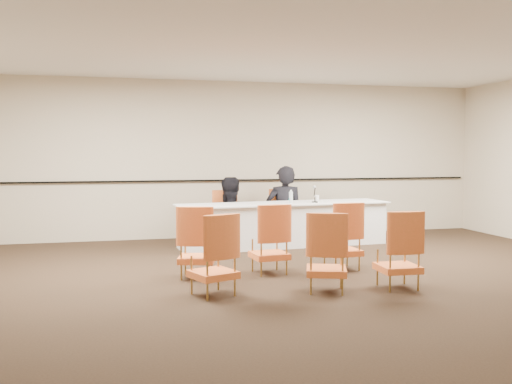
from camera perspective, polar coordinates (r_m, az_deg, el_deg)
floor at (r=7.38m, az=4.49°, el=-8.84°), size 10.00×10.00×0.00m
ceiling at (r=7.33m, az=4.62°, el=14.69°), size 10.00×10.00×0.00m
wall_back at (r=11.07m, az=-1.99°, el=3.28°), size 10.00×0.04×3.00m
wall_rail at (r=11.04m, az=-1.95°, el=1.20°), size 9.80×0.04×0.03m
panel_table at (r=10.01m, az=2.79°, el=-3.24°), size 3.83×1.20×0.76m
panelist_main at (r=10.61m, az=2.87°, el=-2.47°), size 0.75×0.55×1.88m
panelist_main_chair at (r=10.61m, az=2.87°, el=-2.31°), size 0.54×0.54×0.95m
panelist_second at (r=10.27m, az=-2.81°, el=-3.44°), size 1.03×0.92×1.77m
panelist_second_chair at (r=10.25m, az=-2.82°, el=-2.53°), size 0.54×0.54×0.95m
papers at (r=10.13m, az=6.07°, el=-1.02°), size 0.31×0.23×0.00m
microphone at (r=10.04m, az=5.91°, el=-0.22°), size 0.16×0.24×0.30m
water_bottle at (r=9.91m, az=3.51°, el=-0.46°), size 0.09×0.09×0.23m
drinking_glass at (r=9.90m, az=3.53°, el=-0.84°), size 0.09×0.09×0.10m
coffee_cup at (r=10.14m, az=6.10°, el=-0.67°), size 0.11×0.11×0.12m
aud_chair_front_left at (r=7.51m, az=-5.93°, el=-4.95°), size 0.61×0.61×0.95m
aud_chair_front_mid at (r=7.72m, az=1.34°, el=-4.68°), size 0.54×0.54×0.95m
aud_chair_front_right at (r=8.08m, az=8.58°, el=-4.33°), size 0.54×0.54×0.95m
aud_chair_back_left at (r=6.56m, az=-4.33°, el=-6.24°), size 0.65×0.65×0.95m
aud_chair_back_mid at (r=6.77m, az=7.06°, el=-5.94°), size 0.64×0.64×0.95m
aud_chair_back_right at (r=7.09m, az=14.01°, el=-5.57°), size 0.52×0.52×0.95m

